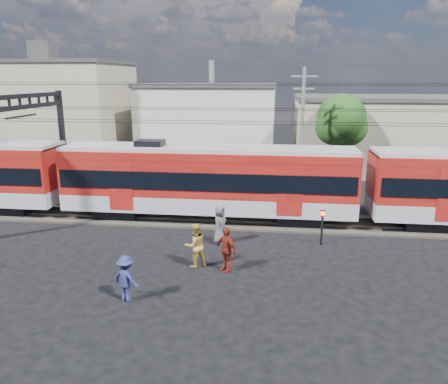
{
  "coord_description": "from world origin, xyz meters",
  "views": [
    {
      "loc": [
        4.33,
        -15.27,
        7.81
      ],
      "look_at": [
        1.86,
        5.0,
        2.45
      ],
      "focal_mm": 35.0,
      "sensor_mm": 36.0,
      "label": 1
    }
  ],
  "objects": [
    {
      "name": "pedestrian_b",
      "position": [
        1.04,
        1.69,
        0.96
      ],
      "size": [
        1.19,
        1.14,
        1.93
      ],
      "primitive_type": "imported",
      "rotation": [
        0.0,
        0.0,
        3.76
      ],
      "color": "gold",
      "rests_on": "ground"
    },
    {
      "name": "catenary",
      "position": [
        -8.65,
        8.0,
        5.14
      ],
      "size": [
        70.0,
        9.3,
        7.52
      ],
      "color": "black",
      "rests_on": "ground"
    },
    {
      "name": "building_mideast",
      "position": [
        14.0,
        24.0,
        3.16
      ],
      "size": [
        16.32,
        10.2,
        6.3
      ],
      "color": "tan",
      "rests_on": "ground"
    },
    {
      "name": "ground",
      "position": [
        0.0,
        0.0,
        0.0
      ],
      "size": [
        120.0,
        120.0,
        0.0
      ],
      "primitive_type": "plane",
      "color": "black",
      "rests_on": "ground"
    },
    {
      "name": "tree_near",
      "position": [
        9.19,
        18.09,
        4.66
      ],
      "size": [
        3.82,
        3.64,
        6.72
      ],
      "color": "#382619",
      "rests_on": "ground"
    },
    {
      "name": "utility_pole_mid",
      "position": [
        6.0,
        15.0,
        4.53
      ],
      "size": [
        1.8,
        0.24,
        8.5
      ],
      "color": "slate",
      "rests_on": "ground"
    },
    {
      "name": "commuter_train",
      "position": [
        0.79,
        8.0,
        2.4
      ],
      "size": [
        50.3,
        3.08,
        4.17
      ],
      "color": "black",
      "rests_on": "ground"
    },
    {
      "name": "rail_far",
      "position": [
        0.0,
        8.75,
        0.18
      ],
      "size": [
        70.0,
        0.12,
        0.12
      ],
      "primitive_type": "cube",
      "color": "#59544C",
      "rests_on": "track_bed"
    },
    {
      "name": "building_west",
      "position": [
        -17.0,
        24.0,
        4.66
      ],
      "size": [
        14.28,
        10.2,
        9.3
      ],
      "color": "tan",
      "rests_on": "ground"
    },
    {
      "name": "building_midwest",
      "position": [
        -2.0,
        27.0,
        3.66
      ],
      "size": [
        12.24,
        12.24,
        7.3
      ],
      "color": "beige",
      "rests_on": "ground"
    },
    {
      "name": "pedestrian_e",
      "position": [
        1.72,
        4.5,
        0.95
      ],
      "size": [
        0.82,
        1.05,
        1.9
      ],
      "primitive_type": "imported",
      "rotation": [
        0.0,
        0.0,
        1.31
      ],
      "color": "#4D4E52",
      "rests_on": "ground"
    },
    {
      "name": "pedestrian_c",
      "position": [
        -0.86,
        -1.52,
        0.86
      ],
      "size": [
        1.27,
        1.03,
        1.72
      ],
      "primitive_type": "imported",
      "rotation": [
        0.0,
        0.0,
        2.73
      ],
      "color": "navy",
      "rests_on": "ground"
    },
    {
      "name": "pedestrian_d",
      "position": [
        2.38,
        1.42,
        0.96
      ],
      "size": [
        1.14,
        1.1,
        1.91
      ],
      "primitive_type": "imported",
      "rotation": [
        0.0,
        0.0,
        -0.75
      ],
      "color": "maroon",
      "rests_on": "ground"
    },
    {
      "name": "rail_near",
      "position": [
        0.0,
        7.25,
        0.18
      ],
      "size": [
        70.0,
        0.12,
        0.12
      ],
      "primitive_type": "cube",
      "color": "#59544C",
      "rests_on": "track_bed"
    },
    {
      "name": "track_bed",
      "position": [
        0.0,
        8.0,
        0.06
      ],
      "size": [
        70.0,
        3.4,
        0.12
      ],
      "primitive_type": "cube",
      "color": "#2D2823",
      "rests_on": "ground"
    },
    {
      "name": "crossing_signal",
      "position": [
        6.59,
        4.84,
        1.21
      ],
      "size": [
        0.25,
        0.25,
        1.75
      ],
      "color": "black",
      "rests_on": "ground"
    }
  ]
}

